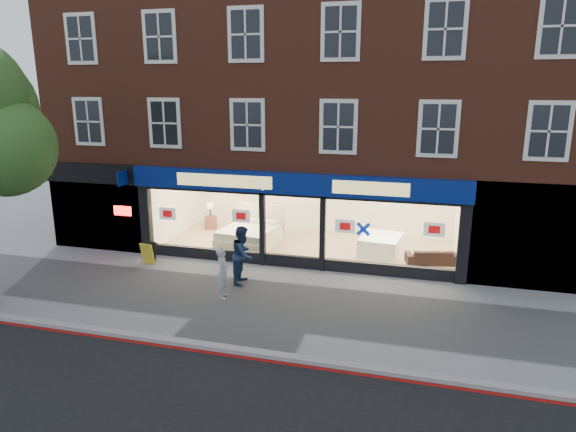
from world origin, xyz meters
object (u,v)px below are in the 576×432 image
at_px(sofa, 431,256).
at_px(a_board, 149,253).
at_px(mattress_stack, 381,245).
at_px(pedestrian_blue, 243,255).
at_px(display_bed, 251,235).
at_px(pedestrian_grey, 223,273).

xyz_separation_m(sofa, a_board, (-9.50, -2.36, 0.04)).
height_order(mattress_stack, pedestrian_blue, pedestrian_blue).
height_order(mattress_stack, sofa, mattress_stack).
distance_m(display_bed, pedestrian_blue, 3.73).
bearing_deg(a_board, pedestrian_blue, -3.34).
bearing_deg(pedestrian_grey, sofa, -65.74).
bearing_deg(pedestrian_grey, pedestrian_blue, -19.32).
bearing_deg(mattress_stack, display_bed, -178.64).
distance_m(a_board, pedestrian_grey, 4.17).
relative_size(sofa, a_board, 2.22).
bearing_deg(sofa, display_bed, -17.42).
height_order(sofa, pedestrian_blue, pedestrian_blue).
bearing_deg(pedestrian_blue, pedestrian_grey, 170.49).
relative_size(sofa, pedestrian_blue, 0.94).
relative_size(mattress_stack, sofa, 1.08).
bearing_deg(pedestrian_blue, display_bed, 12.95).
bearing_deg(sofa, mattress_stack, -31.36).
xyz_separation_m(mattress_stack, sofa, (1.78, -0.57, -0.09)).
bearing_deg(a_board, pedestrian_grey, -21.44).
relative_size(pedestrian_grey, pedestrian_blue, 0.84).
height_order(display_bed, mattress_stack, display_bed).
relative_size(mattress_stack, pedestrian_blue, 1.01).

